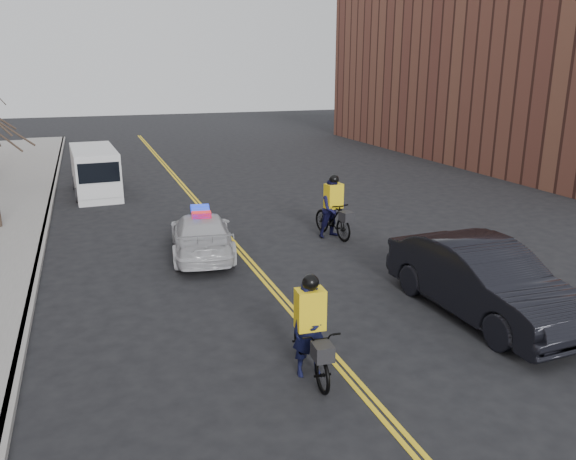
% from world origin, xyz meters
% --- Properties ---
extents(ground, '(120.00, 120.00, 0.00)m').
position_xyz_m(ground, '(0.00, 0.00, 0.00)').
color(ground, black).
rests_on(ground, ground).
extents(center_line_left, '(0.10, 60.00, 0.01)m').
position_xyz_m(center_line_left, '(-0.08, 8.00, 0.01)').
color(center_line_left, yellow).
rests_on(center_line_left, ground).
extents(center_line_right, '(0.10, 60.00, 0.01)m').
position_xyz_m(center_line_right, '(0.08, 8.00, 0.01)').
color(center_line_right, yellow).
rests_on(center_line_right, ground).
extents(curb, '(0.20, 60.00, 0.15)m').
position_xyz_m(curb, '(-6.00, 8.00, 0.07)').
color(curb, gray).
rests_on(curb, ground).
extents(building_across, '(12.00, 30.00, 11.00)m').
position_xyz_m(building_across, '(22.00, 18.00, 5.50)').
color(building_across, brown).
rests_on(building_across, ground).
extents(police_cruiser, '(2.47, 4.76, 1.48)m').
position_xyz_m(police_cruiser, '(-1.20, 4.86, 0.67)').
color(police_cruiser, silver).
rests_on(police_cruiser, ground).
extents(dark_sedan, '(2.12, 5.49, 1.78)m').
position_xyz_m(dark_sedan, '(4.13, -1.80, 0.89)').
color(dark_sedan, black).
rests_on(dark_sedan, ground).
extents(cargo_van, '(2.16, 5.17, 2.13)m').
position_xyz_m(cargo_van, '(-4.06, 15.00, 1.04)').
color(cargo_van, silver).
rests_on(cargo_van, ground).
extents(cyclist_near, '(0.86, 2.13, 2.04)m').
position_xyz_m(cyclist_near, '(-0.69, -2.93, 0.71)').
color(cyclist_near, black).
rests_on(cyclist_near, ground).
extents(cyclist_far, '(1.09, 2.24, 2.20)m').
position_xyz_m(cyclist_far, '(3.45, 5.21, 0.87)').
color(cyclist_far, black).
rests_on(cyclist_far, ground).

